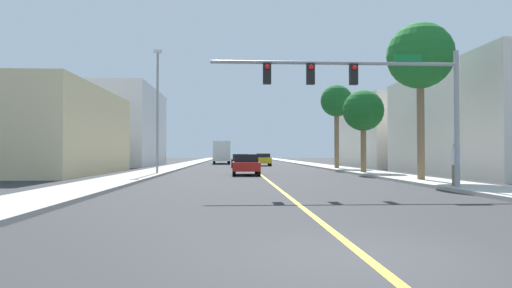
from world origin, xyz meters
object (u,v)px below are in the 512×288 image
(traffic_signal_mast, at_px, (370,86))
(pedestrian, at_px, (456,164))
(car_red, at_px, (246,164))
(car_yellow, at_px, (263,159))
(delivery_truck, at_px, (221,152))
(street_lamp, at_px, (157,105))
(car_black, at_px, (241,161))
(palm_far, at_px, (337,102))
(palm_mid, at_px, (363,111))
(palm_near, at_px, (420,57))

(traffic_signal_mast, relative_size, pedestrian, 5.53)
(car_red, height_order, car_yellow, car_yellow)
(delivery_truck, bearing_deg, street_lamp, -98.03)
(car_black, bearing_deg, car_yellow, 68.22)
(car_red, bearing_deg, car_yellow, 83.04)
(traffic_signal_mast, height_order, delivery_truck, traffic_signal_mast)
(delivery_truck, bearing_deg, car_yellow, -65.09)
(street_lamp, height_order, car_yellow, street_lamp)
(street_lamp, relative_size, car_red, 2.04)
(palm_far, bearing_deg, car_red, -131.47)
(palm_mid, xyz_separation_m, pedestrian, (-0.15, -13.56, -3.53))
(palm_far, xyz_separation_m, car_red, (-8.82, -9.98, -5.58))
(palm_far, distance_m, car_red, 14.44)
(car_black, bearing_deg, palm_far, -32.22)
(car_yellow, xyz_separation_m, delivery_truck, (-5.30, 10.51, 0.92))
(pedestrian, bearing_deg, palm_near, -58.87)
(palm_near, bearing_deg, car_red, 138.62)
(palm_far, bearing_deg, street_lamp, -146.51)
(palm_mid, bearing_deg, car_black, 120.01)
(pedestrian, bearing_deg, car_red, -18.33)
(palm_far, xyz_separation_m, pedestrian, (-0.32, -22.53, -5.27))
(palm_mid, distance_m, delivery_truck, 33.89)
(palm_far, bearing_deg, car_yellow, 116.35)
(car_yellow, bearing_deg, palm_far, -63.00)
(palm_far, height_order, car_black, palm_far)
(palm_far, relative_size, delivery_truck, 0.87)
(traffic_signal_mast, xyz_separation_m, street_lamp, (-10.78, 13.34, 0.62))
(traffic_signal_mast, xyz_separation_m, car_black, (-4.72, 29.40, -3.52))
(delivery_truck, bearing_deg, palm_near, -75.94)
(pedestrian, bearing_deg, delivery_truck, -38.74)
(traffic_signal_mast, relative_size, car_yellow, 2.19)
(palm_mid, bearing_deg, palm_near, -87.66)
(traffic_signal_mast, relative_size, car_red, 2.39)
(palm_mid, distance_m, car_yellow, 22.46)
(palm_mid, relative_size, car_yellow, 1.31)
(street_lamp, xyz_separation_m, palm_near, (15.17, -8.03, 1.76))
(car_red, xyz_separation_m, delivery_truck, (-2.59, 32.85, 0.93))
(palm_mid, height_order, car_yellow, palm_mid)
(traffic_signal_mast, relative_size, palm_far, 1.29)
(street_lamp, relative_size, palm_near, 1.03)
(palm_far, bearing_deg, pedestrian, -90.80)
(delivery_truck, bearing_deg, traffic_signal_mast, -82.93)
(street_lamp, relative_size, delivery_truck, 0.95)
(car_red, relative_size, pedestrian, 2.31)
(street_lamp, distance_m, palm_near, 17.25)
(palm_far, relative_size, car_red, 1.86)
(street_lamp, bearing_deg, palm_far, 33.49)
(palm_mid, bearing_deg, street_lamp, -176.38)
(traffic_signal_mast, distance_m, car_red, 14.48)
(street_lamp, height_order, car_red, street_lamp)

